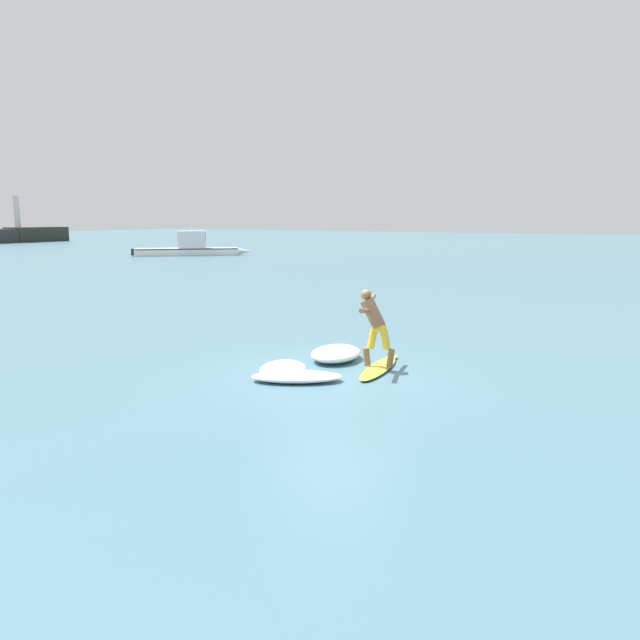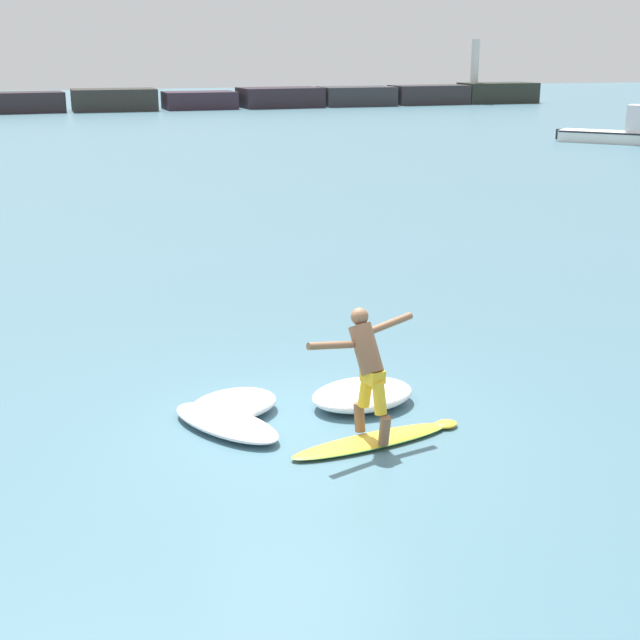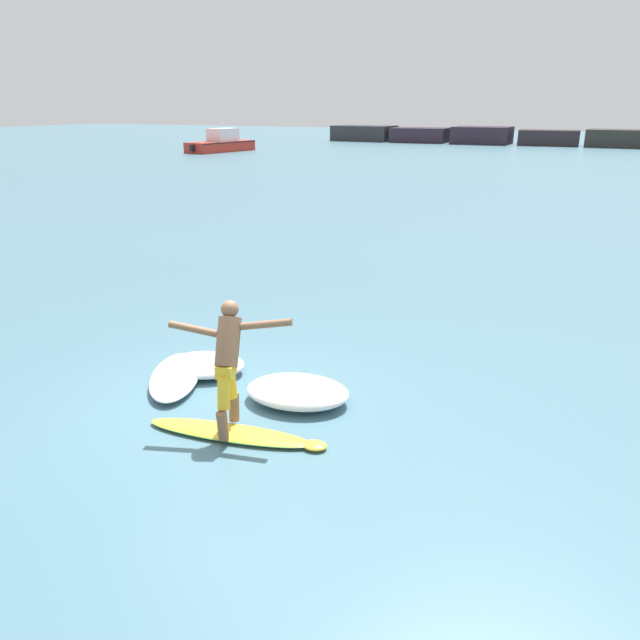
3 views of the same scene
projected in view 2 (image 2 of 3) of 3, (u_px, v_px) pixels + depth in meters
The scene contains 7 objects.
ground_plane at pixel (309, 427), 11.35m from camera, with size 200.00×200.00×0.00m, color #456D7D.
rock_jetty_breakwater at pixel (141, 99), 69.16m from camera, with size 66.40×4.83×5.36m.
surfboard at pixel (374, 440), 10.88m from camera, with size 2.37×0.81×0.22m.
surfer at pixel (367, 363), 10.66m from camera, with size 1.50×0.83×1.59m.
wave_foam_at_tail at pixel (362, 395), 12.01m from camera, with size 1.59×1.25×0.31m.
wave_foam_at_nose at pixel (226, 423), 11.26m from camera, with size 1.49×1.85×0.19m.
wave_foam_beside at pixel (233, 405), 11.71m from camera, with size 1.46×1.26×0.28m.
Camera 2 is at (-3.09, -9.99, 4.63)m, focal length 50.00 mm.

